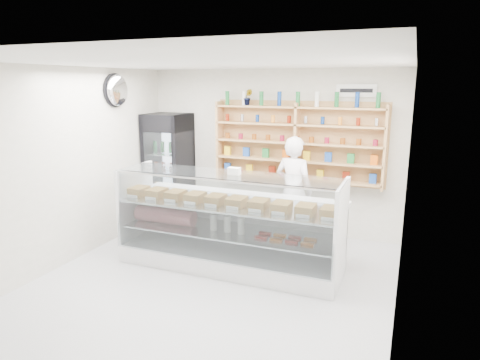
% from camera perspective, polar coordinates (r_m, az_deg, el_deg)
% --- Properties ---
extents(room, '(5.00, 5.00, 5.00)m').
position_cam_1_polar(room, '(5.21, -4.43, -0.16)').
color(room, '#BCBDC1').
rests_on(room, ground).
extents(display_counter, '(3.14, 0.94, 1.37)m').
position_cam_1_polar(display_counter, '(6.12, -1.43, -8.22)').
color(display_counter, white).
rests_on(display_counter, floor).
extents(shop_worker, '(0.72, 0.56, 1.76)m').
position_cam_1_polar(shop_worker, '(6.91, 7.16, -1.41)').
color(shop_worker, white).
rests_on(shop_worker, floor).
extents(drinks_cooler, '(0.73, 0.71, 2.03)m').
position_cam_1_polar(drinks_cooler, '(8.00, -9.47, 1.48)').
color(drinks_cooler, black).
rests_on(drinks_cooler, floor).
extents(wall_shelving, '(2.84, 0.28, 1.33)m').
position_cam_1_polar(wall_shelving, '(7.17, 7.55, 4.92)').
color(wall_shelving, tan).
rests_on(wall_shelving, back_wall).
extents(potted_plant, '(0.19, 0.17, 0.27)m').
position_cam_1_polar(potted_plant, '(7.38, 1.06, 10.99)').
color(potted_plant, '#1E6626').
rests_on(potted_plant, wall_shelving).
extents(security_mirror, '(0.15, 0.50, 0.50)m').
position_cam_1_polar(security_mirror, '(7.26, -16.01, 11.42)').
color(security_mirror, silver).
rests_on(security_mirror, left_wall).
extents(wall_sign, '(0.62, 0.03, 0.20)m').
position_cam_1_polar(wall_sign, '(7.07, 15.25, 11.44)').
color(wall_sign, white).
rests_on(wall_sign, back_wall).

